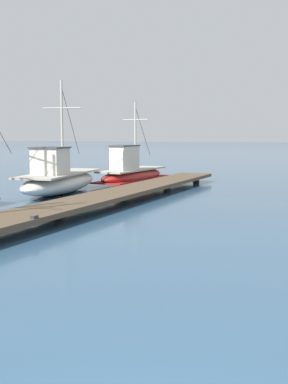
# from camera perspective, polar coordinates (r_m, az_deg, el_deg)

# --- Properties ---
(floating_dock) EXTENTS (2.94, 24.17, 0.53)m
(floating_dock) POSITION_cam_1_polar(r_m,az_deg,el_deg) (17.58, -5.55, -0.78)
(floating_dock) COLOR brown
(floating_dock) RESTS_ON ground
(fishing_boat_0) EXTENTS (2.95, 7.06, 5.06)m
(fishing_boat_0) POSITION_cam_1_polar(r_m,az_deg,el_deg) (22.54, -9.77, 1.46)
(fishing_boat_0) COLOR silver
(fishing_boat_0) RESTS_ON ground
(fishing_boat_3) EXTENTS (2.25, 6.42, 4.42)m
(fishing_boat_3) POSITION_cam_1_polar(r_m,az_deg,el_deg) (27.01, -1.46, 2.26)
(fishing_boat_3) COLOR #AD2823
(fishing_boat_3) RESTS_ON ground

